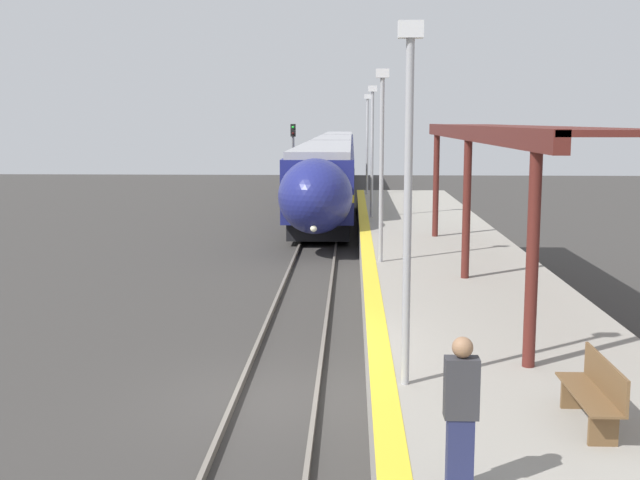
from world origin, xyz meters
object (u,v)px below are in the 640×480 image
(train, at_px, (333,160))
(lamppost_near, at_px, (408,182))
(lamppost_far, at_px, (372,142))
(person_waiting, at_px, (461,412))
(lamppost_mid, at_px, (382,153))
(railway_signal, at_px, (293,158))
(lamppost_farthest, at_px, (367,137))
(platform_bench, at_px, (596,391))

(train, distance_m, lamppost_near, 46.34)
(train, distance_m, lamppost_far, 25.23)
(person_waiting, xyz_separation_m, lamppost_near, (-0.35, 3.52, 2.17))
(lamppost_near, xyz_separation_m, lamppost_mid, (0.00, 10.60, 0.00))
(railway_signal, xyz_separation_m, lamppost_near, (4.12, -33.41, 1.19))
(lamppost_near, distance_m, lamppost_far, 21.19)
(person_waiting, height_order, lamppost_far, lamppost_far)
(person_waiting, bearing_deg, lamppost_farthest, 90.56)
(platform_bench, xyz_separation_m, lamppost_farthest, (-2.35, 33.38, 2.57))
(railway_signal, xyz_separation_m, lamppost_mid, (4.12, -22.81, 1.19))
(train, relative_size, platform_bench, 35.55)
(platform_bench, distance_m, railway_signal, 35.62)
(person_waiting, height_order, railway_signal, railway_signal)
(person_waiting, distance_m, railway_signal, 37.22)
(platform_bench, distance_m, lamppost_near, 3.83)
(platform_bench, relative_size, lamppost_far, 0.32)
(lamppost_near, relative_size, lamppost_farthest, 1.00)
(train, relative_size, lamppost_farthest, 11.48)
(train, bearing_deg, person_waiting, -87.13)
(platform_bench, distance_m, lamppost_farthest, 33.56)
(lamppost_near, bearing_deg, train, 92.66)
(lamppost_far, bearing_deg, lamppost_farthest, 90.00)
(railway_signal, distance_m, lamppost_farthest, 4.58)
(railway_signal, bearing_deg, train, 81.30)
(person_waiting, bearing_deg, lamppost_mid, 91.40)
(lamppost_near, distance_m, lamppost_mid, 10.60)
(platform_bench, relative_size, person_waiting, 1.01)
(lamppost_near, bearing_deg, person_waiting, -84.40)
(person_waiting, distance_m, lamppost_far, 24.82)
(railway_signal, bearing_deg, lamppost_farthest, -21.47)
(train, relative_size, railway_signal, 12.80)
(lamppost_near, relative_size, lamppost_far, 1.00)
(railway_signal, relative_size, lamppost_far, 0.90)
(person_waiting, relative_size, lamppost_farthest, 0.32)
(railway_signal, relative_size, lamppost_near, 0.90)
(train, height_order, railway_signal, railway_signal)
(person_waiting, distance_m, lamppost_near, 4.15)
(platform_bench, height_order, railway_signal, railway_signal)
(platform_bench, xyz_separation_m, person_waiting, (-2.00, -1.93, 0.41))
(railway_signal, xyz_separation_m, lamppost_far, (4.12, -12.22, 1.19))
(platform_bench, distance_m, person_waiting, 2.81)
(person_waiting, bearing_deg, lamppost_near, 95.60)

